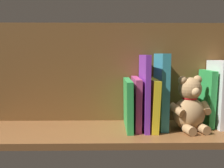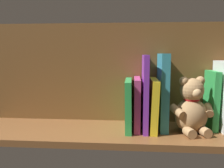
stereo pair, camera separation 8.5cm
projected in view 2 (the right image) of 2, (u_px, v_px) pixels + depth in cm
name	position (u px, v px, depth cm)	size (l,w,h in cm)	color
ground_plane	(112.00, 132.00, 87.68)	(98.68, 28.56, 2.20)	brown
shelf_back_panel	(115.00, 73.00, 97.05)	(98.68, 1.50, 38.82)	brown
book_0	(211.00, 100.00, 87.81)	(2.15, 12.63, 20.81)	green
teddy_bear	(192.00, 108.00, 82.82)	(15.30, 13.96, 19.30)	tan
book_1	(163.00, 91.00, 87.34)	(2.80, 15.78, 26.99)	teal
book_2	(153.00, 104.00, 87.03)	(2.40, 18.11, 17.98)	yellow
book_3	(145.00, 92.00, 86.78)	(1.74, 18.04, 26.51)	purple
book_4	(137.00, 103.00, 87.97)	(2.14, 17.14, 18.26)	#B23F72
book_5	(129.00, 104.00, 87.61)	(2.17, 18.44, 17.66)	green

